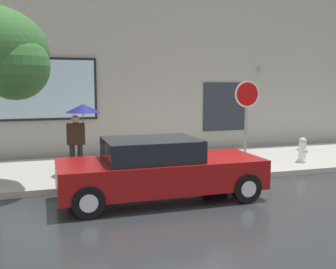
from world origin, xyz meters
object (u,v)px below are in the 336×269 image
at_px(pedestrian_with_umbrella, 81,119).
at_px(parked_car, 159,169).
at_px(fire_hydrant, 302,150).
at_px(stop_sign, 247,107).

bearing_deg(pedestrian_with_umbrella, parked_car, -59.19).
bearing_deg(parked_car, pedestrian_with_umbrella, 120.81).
bearing_deg(pedestrian_with_umbrella, fire_hydrant, -3.65).
height_order(fire_hydrant, pedestrian_with_umbrella, pedestrian_with_umbrella).
bearing_deg(parked_car, fire_hydrant, 20.99).
relative_size(parked_car, pedestrian_with_umbrella, 2.39).
distance_m(pedestrian_with_umbrella, stop_sign, 4.63).
xyz_separation_m(fire_hydrant, stop_sign, (-2.08, -0.20, 1.39)).
xyz_separation_m(fire_hydrant, pedestrian_with_umbrella, (-6.66, 0.43, 1.10)).
bearing_deg(stop_sign, fire_hydrant, 5.46).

